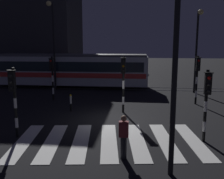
% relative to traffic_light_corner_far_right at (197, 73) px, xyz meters
% --- Properties ---
extents(ground_plane, '(120.00, 120.00, 0.00)m').
position_rel_traffic_light_corner_far_right_xyz_m(ground_plane, '(-5.33, -4.56, -2.28)').
color(ground_plane, black).
extents(rail_near, '(80.00, 0.12, 0.03)m').
position_rel_traffic_light_corner_far_right_xyz_m(rail_near, '(-5.33, 5.28, -2.27)').
color(rail_near, '#59595E').
rests_on(rail_near, ground).
extents(rail_far, '(80.00, 0.12, 0.03)m').
position_rel_traffic_light_corner_far_right_xyz_m(rail_far, '(-5.33, 6.71, -2.27)').
color(rail_far, '#59595E').
rests_on(rail_far, ground).
extents(crosswalk_zebra, '(8.82, 5.62, 0.02)m').
position_rel_traffic_light_corner_far_right_xyz_m(crosswalk_zebra, '(-5.33, -7.75, -2.27)').
color(crosswalk_zebra, silver).
rests_on(crosswalk_zebra, ground).
extents(traffic_light_corner_far_right, '(0.36, 0.42, 3.46)m').
position_rel_traffic_light_corner_far_right_xyz_m(traffic_light_corner_far_right, '(0.00, 0.00, 0.00)').
color(traffic_light_corner_far_right, black).
rests_on(traffic_light_corner_far_right, ground).
extents(traffic_light_median_centre, '(0.36, 0.42, 3.56)m').
position_rel_traffic_light_corner_far_right_xyz_m(traffic_light_median_centre, '(-5.03, -2.84, 0.07)').
color(traffic_light_median_centre, black).
rests_on(traffic_light_median_centre, ground).
extents(traffic_light_corner_near_right, '(0.36, 0.42, 3.23)m').
position_rel_traffic_light_corner_far_right_xyz_m(traffic_light_corner_near_right, '(-1.10, -7.36, -0.15)').
color(traffic_light_corner_near_right, black).
rests_on(traffic_light_corner_near_right, ground).
extents(traffic_light_corner_near_left, '(0.36, 0.42, 3.27)m').
position_rel_traffic_light_corner_far_right_xyz_m(traffic_light_corner_near_left, '(-9.68, -7.77, -0.12)').
color(traffic_light_corner_near_left, black).
rests_on(traffic_light_corner_near_left, ground).
extents(traffic_light_corner_far_left, '(0.36, 0.42, 3.34)m').
position_rel_traffic_light_corner_far_right_xyz_m(traffic_light_corner_far_left, '(-10.62, 0.17, -0.08)').
color(traffic_light_corner_far_left, black).
rests_on(traffic_light_corner_far_left, ground).
extents(street_lamp_near_kerb, '(0.44, 1.21, 8.02)m').
position_rel_traffic_light_corner_far_right_xyz_m(street_lamp_near_kerb, '(-2.90, -10.72, 2.73)').
color(street_lamp_near_kerb, black).
rests_on(street_lamp_near_kerb, ground).
extents(street_lamp_trackside_left, '(0.44, 1.21, 7.83)m').
position_rel_traffic_light_corner_far_right_xyz_m(street_lamp_trackside_left, '(-11.81, 4.11, 2.63)').
color(street_lamp_trackside_left, black).
rests_on(street_lamp_trackside_left, ground).
extents(street_lamp_trackside_right, '(0.44, 1.21, 6.99)m').
position_rel_traffic_light_corner_far_right_xyz_m(street_lamp_trackside_right, '(0.73, 4.19, 2.17)').
color(street_lamp_trackside_right, black).
rests_on(street_lamp_trackside_right, ground).
extents(tram, '(14.95, 2.58, 4.15)m').
position_rel_traffic_light_corner_far_right_xyz_m(tram, '(-10.71, 5.99, -0.54)').
color(tram, silver).
rests_on(tram, ground).
extents(pedestrian_waiting_at_kerb, '(0.36, 0.24, 1.71)m').
position_rel_traffic_light_corner_far_right_xyz_m(pedestrian_waiting_at_kerb, '(-4.56, -9.46, -1.41)').
color(pedestrian_waiting_at_kerb, black).
rests_on(pedestrian_waiting_at_kerb, ground).
extents(bollard_island_edge, '(0.12, 0.12, 1.11)m').
position_rel_traffic_light_corner_far_right_xyz_m(bollard_island_edge, '(-8.40, -2.86, -1.72)').
color(bollard_island_edge, black).
rests_on(bollard_island_edge, ground).
extents(building_backdrop, '(17.08, 8.00, 13.30)m').
position_rel_traffic_light_corner_far_right_xyz_m(building_backdrop, '(-20.96, 14.98, 4.37)').
color(building_backdrop, '#2D2D33').
rests_on(building_backdrop, ground).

